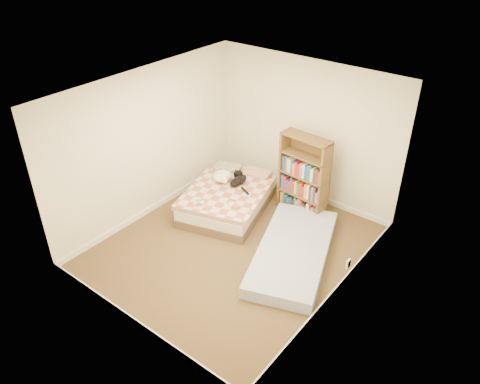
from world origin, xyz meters
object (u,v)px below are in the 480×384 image
Objects in this scene: bookshelf at (303,185)px; floor_mattress at (293,252)px; white_dog at (222,176)px; black_cat at (240,180)px; bed at (229,198)px.

floor_mattress is (0.55, -1.15, -0.43)m from bookshelf.
floor_mattress is 5.45× the size of white_dog.
black_cat is 0.32m from white_dog.
bookshelf reaches higher than black_cat.
white_dog reaches higher than floor_mattress.
floor_mattress is 3.20× the size of black_cat.
floor_mattress is at bearing -31.71° from bed.
floor_mattress is at bearing -27.00° from white_dog.
bed is 0.36m from black_cat.
white_dog reaches higher than black_cat.
black_cat is at bearing 61.12° from bed.
bed is 2.92× the size of black_cat.
bed is at bearing 144.77° from floor_mattress.
white_dog is at bearing 140.30° from bed.
bookshelf is at bearing 96.04° from floor_mattress.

